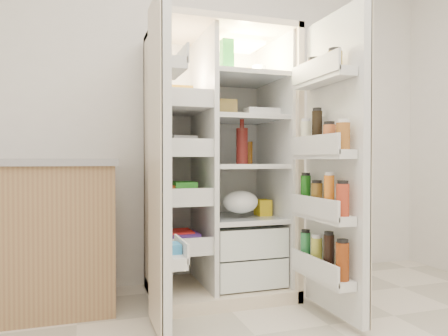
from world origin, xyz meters
name	(u,v)px	position (x,y,z in m)	size (l,w,h in m)	color
wall_back	(199,104)	(0.00, 2.00, 1.35)	(4.00, 0.02, 2.70)	white
refrigerator	(219,185)	(0.05, 1.65, 0.74)	(0.92, 0.70, 1.80)	beige
freezer_door	(160,165)	(-0.47, 1.05, 0.89)	(0.15, 0.40, 1.72)	silver
fridge_door	(333,168)	(0.51, 0.96, 0.87)	(0.17, 0.58, 1.72)	silver
kitchen_counter	(6,235)	(-1.29, 1.68, 0.47)	(1.28, 0.68, 0.93)	olive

